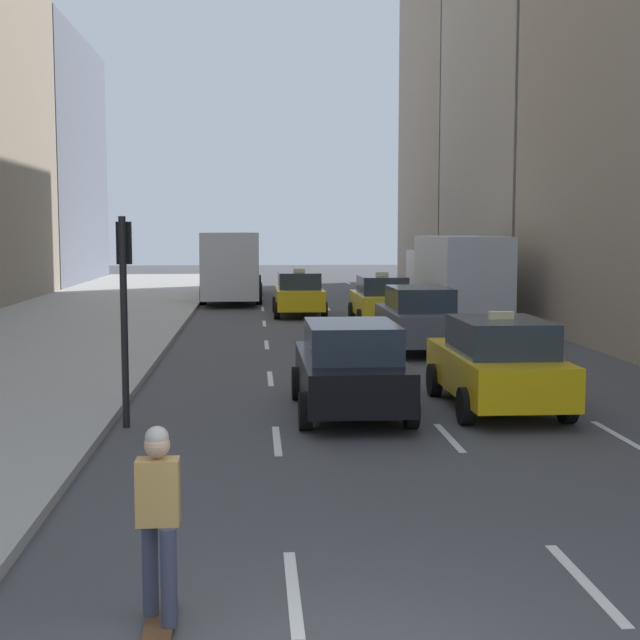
# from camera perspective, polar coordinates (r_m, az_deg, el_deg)

# --- Properties ---
(sidewalk_left) EXTENTS (8.00, 66.00, 0.15)m
(sidewalk_left) POSITION_cam_1_polar(r_m,az_deg,el_deg) (33.81, -15.21, -0.01)
(sidewalk_left) COLOR #ADAAA3
(sidewalk_left) RESTS_ON ground
(lane_markings) EXTENTS (5.72, 56.00, 0.01)m
(lane_markings) POSITION_cam_1_polar(r_m,az_deg,el_deg) (29.38, 1.95, -0.79)
(lane_markings) COLOR white
(lane_markings) RESTS_ON ground
(taxi_lead) EXTENTS (2.02, 4.40, 1.87)m
(taxi_lead) POSITION_cam_1_polar(r_m,az_deg,el_deg) (17.06, 11.28, -2.72)
(taxi_lead) COLOR yellow
(taxi_lead) RESTS_ON ground
(taxi_second) EXTENTS (2.02, 4.40, 1.87)m
(taxi_second) POSITION_cam_1_polar(r_m,az_deg,el_deg) (32.10, 3.93, 1.32)
(taxi_second) COLOR yellow
(taxi_second) RESTS_ON ground
(taxi_third) EXTENTS (2.02, 4.40, 1.87)m
(taxi_third) POSITION_cam_1_polar(r_m,az_deg,el_deg) (35.03, -1.36, 1.71)
(taxi_third) COLOR yellow
(taxi_third) RESTS_ON ground
(sedan_black_near) EXTENTS (2.02, 4.54, 1.80)m
(sedan_black_near) POSITION_cam_1_polar(r_m,az_deg,el_deg) (24.94, 6.29, 0.10)
(sedan_black_near) COLOR #565B66
(sedan_black_near) RESTS_ON ground
(sedan_silver_behind) EXTENTS (2.02, 4.44, 1.70)m
(sedan_silver_behind) POSITION_cam_1_polar(r_m,az_deg,el_deg) (16.34, 1.95, -3.03)
(sedan_silver_behind) COLOR black
(sedan_silver_behind) RESTS_ON ground
(city_bus) EXTENTS (2.80, 11.61, 3.25)m
(city_bus) POSITION_cam_1_polar(r_m,az_deg,el_deg) (43.61, -5.63, 3.68)
(city_bus) COLOR silver
(city_bus) RESTS_ON ground
(box_truck) EXTENTS (2.58, 8.40, 3.15)m
(box_truck) POSITION_cam_1_polar(r_m,az_deg,el_deg) (33.08, 8.62, 2.84)
(box_truck) COLOR silver
(box_truck) RESTS_ON ground
(skateboarder) EXTENTS (0.36, 0.80, 1.75)m
(skateboarder) POSITION_cam_1_polar(r_m,az_deg,el_deg) (7.78, -10.30, -12.32)
(skateboarder) COLOR brown
(skateboarder) RESTS_ON ground
(traffic_light_pole) EXTENTS (0.24, 0.42, 3.60)m
(traffic_light_pole) POSITION_cam_1_polar(r_m,az_deg,el_deg) (15.48, -12.42, 2.10)
(traffic_light_pole) COLOR black
(traffic_light_pole) RESTS_ON ground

